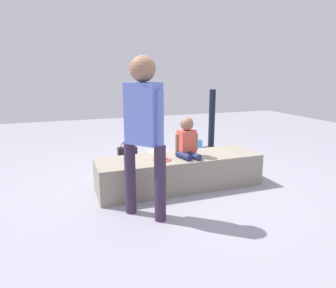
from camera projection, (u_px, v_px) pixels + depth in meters
ground_plane at (179, 186)px, 3.80m from camera, size 12.00×12.00×0.00m
concrete_ledge at (179, 172)px, 3.75m from camera, size 2.02×0.59×0.39m
child_seated at (187, 140)px, 3.65m from camera, size 0.28×0.34×0.48m
adult_standing at (144, 124)px, 2.81m from camera, size 0.35×0.37×1.54m
cake_plate at (162, 158)px, 3.55m from camera, size 0.22×0.22×0.07m
gift_bag at (195, 148)px, 5.17m from camera, size 0.22×0.08×0.31m
railing_post at (211, 128)px, 5.43m from camera, size 0.36×0.36×1.10m
water_bottle_near_gift at (180, 157)px, 4.77m from camera, size 0.07×0.07×0.22m
party_cup_red at (163, 165)px, 4.50m from camera, size 0.07×0.07×0.10m
cake_box_white at (159, 155)px, 4.95m from camera, size 0.36×0.33×0.13m
handbag_black_leather at (127, 154)px, 4.81m from camera, size 0.30×0.13×0.35m
handbag_brown_canvas at (193, 163)px, 4.42m from camera, size 0.27×0.11×0.29m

